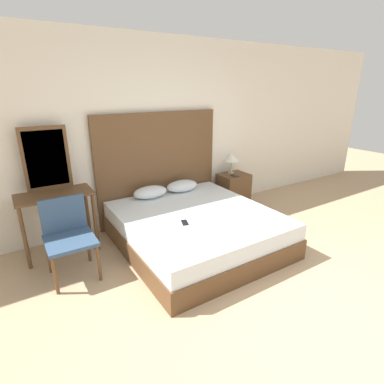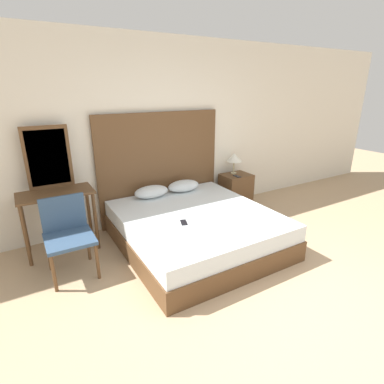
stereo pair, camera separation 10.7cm
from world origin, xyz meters
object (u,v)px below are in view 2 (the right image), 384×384
(bed, at_px, (196,229))
(chair, at_px, (67,231))
(vanity_desk, at_px, (57,204))
(phone_on_nightstand, at_px, (237,176))
(table_lamp, at_px, (234,158))
(phone_on_bed, at_px, (184,222))
(nightstand, at_px, (236,191))

(bed, bearing_deg, chair, 172.06)
(bed, distance_m, vanity_desk, 1.77)
(bed, xyz_separation_m, phone_on_nightstand, (1.24, 0.71, 0.36))
(phone_on_nightstand, bearing_deg, chair, -169.79)
(bed, height_order, vanity_desk, vanity_desk)
(bed, distance_m, table_lamp, 1.70)
(chair, bearing_deg, phone_on_nightstand, 10.21)
(phone_on_bed, height_order, vanity_desk, vanity_desk)
(table_lamp, distance_m, chair, 2.93)
(vanity_desk, distance_m, chair, 0.56)
(phone_on_bed, xyz_separation_m, chair, (-1.24, 0.41, 0.03))
(phone_on_bed, height_order, phone_on_nightstand, phone_on_nightstand)
(bed, height_order, phone_on_bed, phone_on_bed)
(nightstand, relative_size, table_lamp, 1.66)
(bed, xyz_separation_m, phone_on_bed, (-0.29, -0.19, 0.24))
(bed, bearing_deg, phone_on_bed, -146.41)
(bed, bearing_deg, nightstand, 31.91)
(table_lamp, xyz_separation_m, phone_on_nightstand, (-0.06, -0.18, -0.27))
(table_lamp, bearing_deg, phone_on_nightstand, -109.75)
(chair, bearing_deg, table_lamp, 13.44)
(nightstand, xyz_separation_m, table_lamp, (-0.00, 0.08, 0.57))
(phone_on_nightstand, xyz_separation_m, vanity_desk, (-2.78, 0.05, 0.05))
(phone_on_bed, bearing_deg, bed, 33.59)
(bed, bearing_deg, table_lamp, 34.42)
(bed, distance_m, chair, 1.57)
(phone_on_bed, xyz_separation_m, phone_on_nightstand, (1.52, 0.90, 0.12))
(vanity_desk, bearing_deg, table_lamp, 2.63)
(phone_on_bed, distance_m, phone_on_nightstand, 1.78)
(nightstand, bearing_deg, phone_on_bed, -147.78)
(table_lamp, bearing_deg, chair, -166.56)
(phone_on_nightstand, bearing_deg, nightstand, 55.81)
(phone_on_bed, xyz_separation_m, nightstand, (1.59, 1.00, -0.18))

